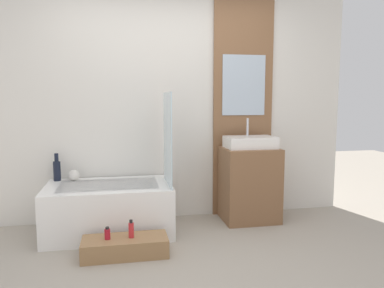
{
  "coord_description": "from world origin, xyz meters",
  "views": [
    {
      "loc": [
        -0.54,
        -2.62,
        1.37
      ],
      "look_at": [
        0.11,
        0.69,
        0.95
      ],
      "focal_mm": 35.0,
      "sensor_mm": 36.0,
      "label": 1
    }
  ],
  "objects_px": {
    "sink": "(250,142)",
    "wooden_step_bench": "(125,247)",
    "bottle_soap_secondary": "(131,230)",
    "vase_tall_dark": "(57,170)",
    "bathtub": "(109,209)",
    "vase_round_light": "(74,175)",
    "bottle_soap_primary": "(107,234)"
  },
  "relations": [
    {
      "from": "vase_tall_dark",
      "to": "bottle_soap_secondary",
      "type": "relative_size",
      "value": 1.82
    },
    {
      "from": "bathtub",
      "to": "wooden_step_bench",
      "type": "distance_m",
      "value": 0.64
    },
    {
      "from": "vase_round_light",
      "to": "bottle_soap_secondary",
      "type": "height_order",
      "value": "vase_round_light"
    },
    {
      "from": "sink",
      "to": "bottle_soap_primary",
      "type": "relative_size",
      "value": 4.97
    },
    {
      "from": "sink",
      "to": "vase_tall_dark",
      "type": "relative_size",
      "value": 1.86
    },
    {
      "from": "wooden_step_bench",
      "to": "vase_tall_dark",
      "type": "distance_m",
      "value": 1.24
    },
    {
      "from": "sink",
      "to": "vase_round_light",
      "type": "distance_m",
      "value": 1.93
    },
    {
      "from": "vase_tall_dark",
      "to": "wooden_step_bench",
      "type": "bearing_deg",
      "value": -52.7
    },
    {
      "from": "wooden_step_bench",
      "to": "bottle_soap_primary",
      "type": "height_order",
      "value": "bottle_soap_primary"
    },
    {
      "from": "wooden_step_bench",
      "to": "vase_tall_dark",
      "type": "relative_size",
      "value": 2.55
    },
    {
      "from": "wooden_step_bench",
      "to": "vase_tall_dark",
      "type": "height_order",
      "value": "vase_tall_dark"
    },
    {
      "from": "sink",
      "to": "wooden_step_bench",
      "type": "bearing_deg",
      "value": -152.79
    },
    {
      "from": "vase_round_light",
      "to": "bottle_soap_secondary",
      "type": "xyz_separation_m",
      "value": [
        0.56,
        -0.87,
        -0.33
      ]
    },
    {
      "from": "bottle_soap_primary",
      "to": "vase_tall_dark",
      "type": "bearing_deg",
      "value": 120.81
    },
    {
      "from": "wooden_step_bench",
      "to": "vase_round_light",
      "type": "bearing_deg",
      "value": 120.19
    },
    {
      "from": "wooden_step_bench",
      "to": "vase_round_light",
      "type": "distance_m",
      "value": 1.12
    },
    {
      "from": "sink",
      "to": "bathtub",
      "type": "bearing_deg",
      "value": -175.71
    },
    {
      "from": "sink",
      "to": "vase_round_light",
      "type": "xyz_separation_m",
      "value": [
        -1.89,
        0.16,
        -0.33
      ]
    },
    {
      "from": "bathtub",
      "to": "vase_tall_dark",
      "type": "distance_m",
      "value": 0.71
    },
    {
      "from": "wooden_step_bench",
      "to": "vase_round_light",
      "type": "relative_size",
      "value": 6.61
    },
    {
      "from": "bathtub",
      "to": "vase_round_light",
      "type": "bearing_deg",
      "value": 142.92
    },
    {
      "from": "bottle_soap_secondary",
      "to": "sink",
      "type": "bearing_deg",
      "value": 28.17
    },
    {
      "from": "bottle_soap_primary",
      "to": "bathtub",
      "type": "bearing_deg",
      "value": 89.66
    },
    {
      "from": "sink",
      "to": "bottle_soap_primary",
      "type": "height_order",
      "value": "sink"
    },
    {
      "from": "bathtub",
      "to": "bottle_soap_primary",
      "type": "distance_m",
      "value": 0.6
    },
    {
      "from": "bathtub",
      "to": "wooden_step_bench",
      "type": "relative_size",
      "value": 1.69
    },
    {
      "from": "wooden_step_bench",
      "to": "vase_round_light",
      "type": "xyz_separation_m",
      "value": [
        -0.51,
        0.87,
        0.48
      ]
    },
    {
      "from": "bathtub",
      "to": "bottle_soap_primary",
      "type": "relative_size",
      "value": 11.48
    },
    {
      "from": "vase_tall_dark",
      "to": "bottle_soap_secondary",
      "type": "height_order",
      "value": "vase_tall_dark"
    },
    {
      "from": "bathtub",
      "to": "vase_round_light",
      "type": "height_order",
      "value": "vase_round_light"
    },
    {
      "from": "vase_tall_dark",
      "to": "vase_round_light",
      "type": "distance_m",
      "value": 0.18
    },
    {
      "from": "wooden_step_bench",
      "to": "vase_tall_dark",
      "type": "bearing_deg",
      "value": 127.3
    }
  ]
}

